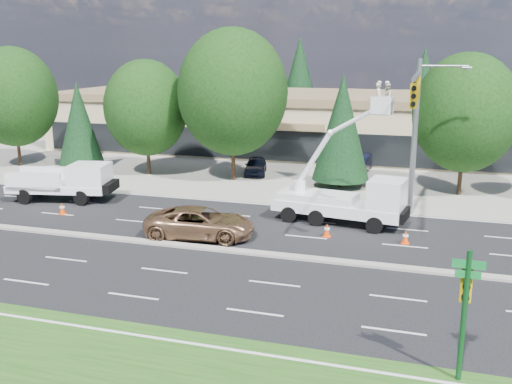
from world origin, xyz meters
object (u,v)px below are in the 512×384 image
(utility_pickup, at_px, (67,186))
(bucket_truck, at_px, (350,195))
(street_sign_pole, at_px, (465,301))
(minivan, at_px, (200,223))
(signal_mast, at_px, (416,116))

(utility_pickup, distance_m, bucket_truck, 18.11)
(street_sign_pole, height_order, utility_pickup, street_sign_pole)
(utility_pickup, relative_size, minivan, 1.19)
(signal_mast, relative_size, minivan, 1.81)
(signal_mast, bearing_deg, bucket_truck, -163.57)
(signal_mast, height_order, minivan, signal_mast)
(bucket_truck, bearing_deg, minivan, -139.44)
(bucket_truck, bearing_deg, utility_pickup, -171.92)
(bucket_truck, bearing_deg, street_sign_pole, -62.27)
(signal_mast, distance_m, street_sign_pole, 15.99)
(utility_pickup, bearing_deg, minivan, -33.76)
(street_sign_pole, distance_m, bucket_truck, 15.42)
(signal_mast, xyz_separation_m, utility_pickup, (-21.29, -0.92, -5.06))
(signal_mast, distance_m, minivan, 12.76)
(utility_pickup, bearing_deg, bucket_truck, -11.55)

